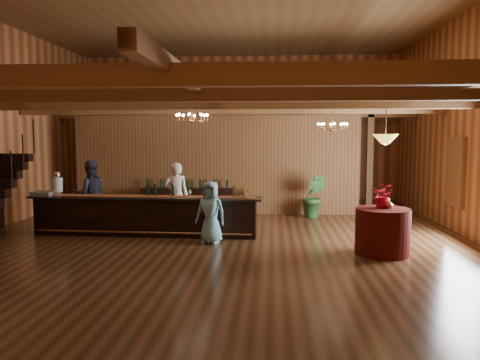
# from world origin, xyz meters

# --- Properties ---
(floor) EXTENTS (14.00, 14.00, 0.00)m
(floor) POSITION_xyz_m (0.00, 0.00, 0.00)
(floor) COLOR brown
(floor) RESTS_ON ground
(ceiling) EXTENTS (14.00, 14.00, 0.00)m
(ceiling) POSITION_xyz_m (0.00, 0.00, 5.50)
(ceiling) COLOR brown
(ceiling) RESTS_ON wall_back
(wall_back) EXTENTS (12.00, 0.10, 5.50)m
(wall_back) POSITION_xyz_m (0.00, 7.00, 2.75)
(wall_back) COLOR #C27941
(wall_back) RESTS_ON floor
(wall_front) EXTENTS (12.00, 0.10, 5.50)m
(wall_front) POSITION_xyz_m (0.00, -7.00, 2.75)
(wall_front) COLOR #C27941
(wall_front) RESTS_ON floor
(wall_right) EXTENTS (0.10, 14.00, 5.50)m
(wall_right) POSITION_xyz_m (6.00, 0.00, 2.75)
(wall_right) COLOR #C27941
(wall_right) RESTS_ON floor
(beam_grid) EXTENTS (11.90, 13.90, 0.39)m
(beam_grid) POSITION_xyz_m (0.00, 0.51, 3.24)
(beam_grid) COLOR brown
(beam_grid) RESTS_ON wall_left
(support_posts) EXTENTS (9.20, 10.20, 3.20)m
(support_posts) POSITION_xyz_m (0.00, -0.50, 1.60)
(support_posts) COLOR brown
(support_posts) RESTS_ON floor
(partition_wall) EXTENTS (9.00, 0.18, 3.10)m
(partition_wall) POSITION_xyz_m (-0.50, 3.50, 1.55)
(partition_wall) COLOR brown
(partition_wall) RESTS_ON floor
(window_right_back) EXTENTS (0.12, 1.05, 1.75)m
(window_right_back) POSITION_xyz_m (5.95, 1.00, 1.55)
(window_right_back) COLOR white
(window_right_back) RESTS_ON wall_right
(backroom_boxes) EXTENTS (4.10, 0.60, 1.10)m
(backroom_boxes) POSITION_xyz_m (-0.29, 5.50, 0.53)
(backroom_boxes) COLOR black
(backroom_boxes) RESTS_ON floor
(tasting_bar) EXTENTS (5.83, 0.92, 0.98)m
(tasting_bar) POSITION_xyz_m (-1.84, 0.11, 0.49)
(tasting_bar) COLOR black
(tasting_bar) RESTS_ON floor
(beverage_dispenser) EXTENTS (0.26, 0.26, 0.60)m
(beverage_dispenser) POSITION_xyz_m (-4.13, 0.23, 1.26)
(beverage_dispenser) COLOR silver
(beverage_dispenser) RESTS_ON tasting_bar
(glass_rack_tray) EXTENTS (0.50, 0.50, 0.10)m
(glass_rack_tray) POSITION_xyz_m (-4.45, 0.14, 1.02)
(glass_rack_tray) COLOR gray
(glass_rack_tray) RESTS_ON tasting_bar
(raffle_drum) EXTENTS (0.34, 0.24, 0.30)m
(raffle_drum) POSITION_xyz_m (0.52, -0.01, 1.14)
(raffle_drum) COLOR olive
(raffle_drum) RESTS_ON tasting_bar
(bar_bottle_0) EXTENTS (0.07, 0.07, 0.30)m
(bar_bottle_0) POSITION_xyz_m (-1.80, 0.22, 1.12)
(bar_bottle_0) COLOR black
(bar_bottle_0) RESTS_ON tasting_bar
(bar_bottle_1) EXTENTS (0.07, 0.07, 0.30)m
(bar_bottle_1) POSITION_xyz_m (-1.61, 0.21, 1.12)
(bar_bottle_1) COLOR black
(bar_bottle_1) RESTS_ON tasting_bar
(bar_bottle_2) EXTENTS (0.07, 0.07, 0.30)m
(bar_bottle_2) POSITION_xyz_m (-1.15, 0.20, 1.12)
(bar_bottle_2) COLOR black
(bar_bottle_2) RESTS_ON tasting_bar
(backbar_shelf) EXTENTS (2.94, 0.65, 0.82)m
(backbar_shelf) POSITION_xyz_m (-1.36, 3.23, 0.41)
(backbar_shelf) COLOR black
(backbar_shelf) RESTS_ON floor
(round_table) EXTENTS (1.12, 1.12, 0.97)m
(round_table) POSITION_xyz_m (3.61, -1.43, 0.48)
(round_table) COLOR #4C0C08
(round_table) RESTS_ON floor
(chandelier_left) EXTENTS (0.80, 0.80, 0.43)m
(chandelier_left) POSITION_xyz_m (-0.71, 0.48, 2.92)
(chandelier_left) COLOR tan
(chandelier_left) RESTS_ON beam_grid
(chandelier_right) EXTENTS (0.80, 0.80, 0.63)m
(chandelier_right) POSITION_xyz_m (2.92, 1.69, 2.73)
(chandelier_right) COLOR tan
(chandelier_right) RESTS_ON beam_grid
(pendant_lamp) EXTENTS (0.52, 0.52, 0.90)m
(pendant_lamp) POSITION_xyz_m (3.61, -1.43, 2.40)
(pendant_lamp) COLOR tan
(pendant_lamp) RESTS_ON beam_grid
(bartender) EXTENTS (0.70, 0.51, 1.77)m
(bartender) POSITION_xyz_m (-1.23, 0.96, 0.88)
(bartender) COLOR silver
(bartender) RESTS_ON floor
(staff_second) EXTENTS (1.10, 1.02, 1.81)m
(staff_second) POSITION_xyz_m (-3.57, 0.95, 0.90)
(staff_second) COLOR #2C2D3E
(staff_second) RESTS_ON floor
(guest) EXTENTS (0.79, 0.61, 1.43)m
(guest) POSITION_xyz_m (-0.10, -0.67, 0.72)
(guest) COLOR #77BBCD
(guest) RESTS_ON floor
(floor_plant) EXTENTS (0.78, 0.66, 1.32)m
(floor_plant) POSITION_xyz_m (2.55, 2.84, 0.66)
(floor_plant) COLOR #2C5A27
(floor_plant) RESTS_ON floor
(table_flowers) EXTENTS (0.59, 0.56, 0.52)m
(table_flowers) POSITION_xyz_m (3.62, -1.33, 1.23)
(table_flowers) COLOR #BA0B2A
(table_flowers) RESTS_ON round_table
(table_vase) EXTENTS (0.19, 0.19, 0.29)m
(table_vase) POSITION_xyz_m (3.72, -1.40, 1.11)
(table_vase) COLOR tan
(table_vase) RESTS_ON round_table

